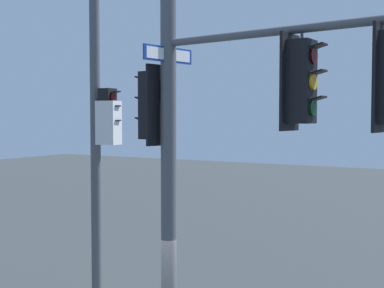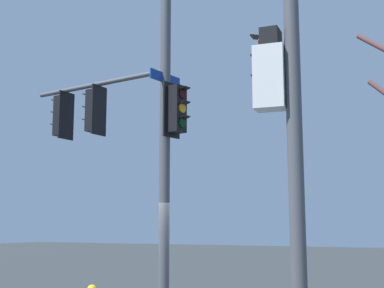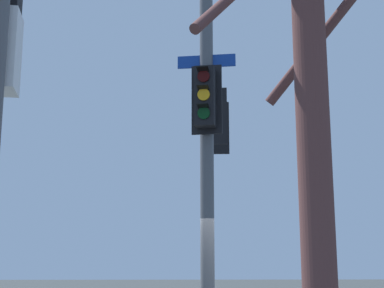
# 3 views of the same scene
# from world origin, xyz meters

# --- Properties ---
(main_signal_pole_assembly) EXTENTS (5.01, 3.70, 9.59)m
(main_signal_pole_assembly) POSITION_xyz_m (-0.81, -0.41, 5.10)
(main_signal_pole_assembly) COLOR #4C4F54
(main_signal_pole_assembly) RESTS_ON ground
(secondary_pole_assembly) EXTENTS (0.79, 0.45, 8.18)m
(secondary_pole_assembly) POSITION_xyz_m (3.67, -3.10, 4.22)
(secondary_pole_assembly) COLOR #4C4F54
(secondary_pole_assembly) RESTS_ON ground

